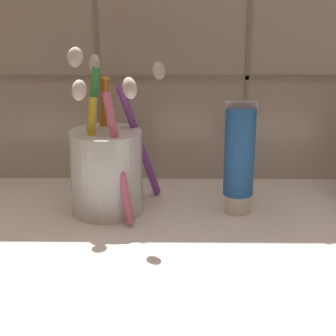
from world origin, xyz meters
The scene contains 4 objects.
sink_counter centered at (0.00, 0.00, 1.00)cm, with size 76.23×37.36×2.00cm, color white.
tile_wall_backsplash centered at (0.01, 18.92, 20.75)cm, with size 86.23×1.72×41.47cm.
toothbrush_cup centered at (-15.02, 7.01, 7.39)cm, with size 11.25×12.52×18.90cm.
toothpaste_tube centered at (0.19, 6.95, 8.43)cm, with size 3.62×3.45×13.04cm.
Camera 1 is at (-7.29, -53.49, 27.69)cm, focal length 60.00 mm.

